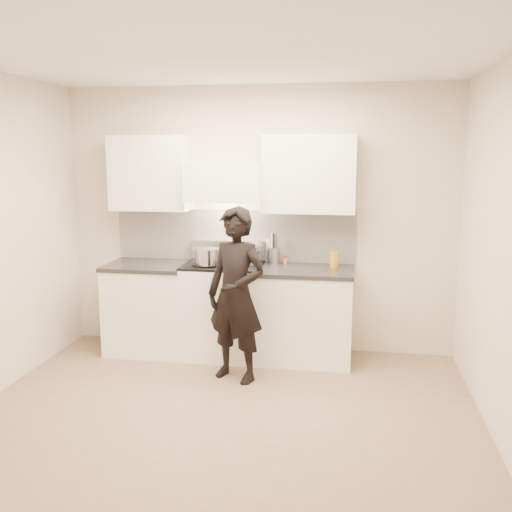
{
  "coord_description": "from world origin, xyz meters",
  "views": [
    {
      "loc": [
        0.94,
        -4.01,
        2.03
      ],
      "look_at": [
        0.1,
        1.05,
        1.1
      ],
      "focal_mm": 40.0,
      "sensor_mm": 36.0,
      "label": 1
    }
  ],
  "objects_px": {
    "counter_right": "(305,314)",
    "stove": "(223,309)",
    "utensil_crock": "(273,254)",
    "wok": "(243,250)",
    "person": "(236,295)"
  },
  "relations": [
    {
      "from": "counter_right",
      "to": "utensil_crock",
      "type": "relative_size",
      "value": 2.94
    },
    {
      "from": "wok",
      "to": "person",
      "type": "relative_size",
      "value": 0.28
    },
    {
      "from": "stove",
      "to": "utensil_crock",
      "type": "height_order",
      "value": "utensil_crock"
    },
    {
      "from": "stove",
      "to": "person",
      "type": "bearing_deg",
      "value": -67.02
    },
    {
      "from": "wok",
      "to": "utensil_crock",
      "type": "xyz_separation_m",
      "value": [
        0.3,
        0.06,
        -0.04
      ]
    },
    {
      "from": "stove",
      "to": "counter_right",
      "type": "bearing_deg",
      "value": 0.0
    },
    {
      "from": "stove",
      "to": "wok",
      "type": "relative_size",
      "value": 2.15
    },
    {
      "from": "wok",
      "to": "utensil_crock",
      "type": "relative_size",
      "value": 1.42
    },
    {
      "from": "stove",
      "to": "utensil_crock",
      "type": "xyz_separation_m",
      "value": [
        0.48,
        0.21,
        0.54
      ]
    },
    {
      "from": "stove",
      "to": "counter_right",
      "type": "distance_m",
      "value": 0.83
    },
    {
      "from": "utensil_crock",
      "to": "stove",
      "type": "bearing_deg",
      "value": -156.54
    },
    {
      "from": "counter_right",
      "to": "stove",
      "type": "bearing_deg",
      "value": -180.0
    },
    {
      "from": "person",
      "to": "utensil_crock",
      "type": "bearing_deg",
      "value": 96.87
    },
    {
      "from": "utensil_crock",
      "to": "wok",
      "type": "bearing_deg",
      "value": -168.29
    },
    {
      "from": "wok",
      "to": "utensil_crock",
      "type": "height_order",
      "value": "wok"
    }
  ]
}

